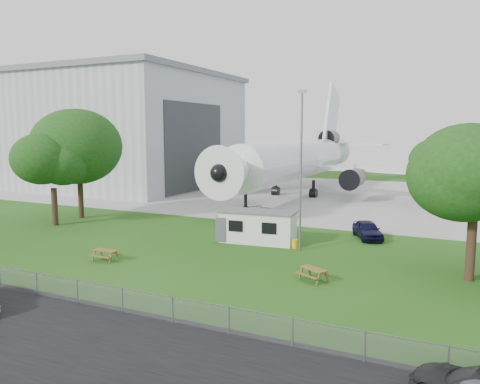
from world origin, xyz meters
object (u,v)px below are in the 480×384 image
at_px(site_cabin, 258,227).
at_px(airliner, 297,159).
at_px(hangar, 99,130).
at_px(picnic_east, 314,280).
at_px(picnic_west, 106,260).

bearing_deg(site_cabin, airliner, 102.35).
height_order(airliner, site_cabin, airliner).
bearing_deg(airliner, hangar, 179.78).
bearing_deg(picnic_east, site_cabin, 161.58).
bearing_deg(hangar, picnic_west, -47.93).
bearing_deg(picnic_east, airliner, 139.47).
relative_size(site_cabin, picnic_east, 3.82).
xyz_separation_m(airliner, picnic_east, (13.24, -36.23, -5.27)).
bearing_deg(picnic_west, site_cabin, 52.34).
relative_size(site_cabin, picnic_west, 3.82).
relative_size(airliner, picnic_east, 26.52).
xyz_separation_m(hangar, picnic_west, (34.58, -38.31, -9.41)).
relative_size(picnic_west, picnic_east, 1.00).
xyz_separation_m(airliner, site_cabin, (6.24, -28.51, -3.96)).
distance_m(hangar, picnic_west, 52.46).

